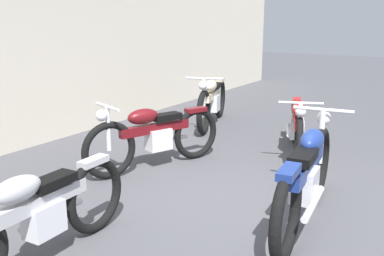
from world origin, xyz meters
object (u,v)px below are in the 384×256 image
at_px(motorcycle_red, 297,126).
at_px(motorcycle_cream, 212,100).
at_px(motorcycle_blue, 307,175).
at_px(motorcycle_maroon, 154,135).
at_px(motorcycle_silver, 37,215).

distance_m(motorcycle_red, motorcycle_cream, 2.13).
distance_m(motorcycle_red, motorcycle_blue, 2.23).
bearing_deg(motorcycle_maroon, motorcycle_blue, 97.12).
bearing_deg(motorcycle_blue, motorcycle_red, 14.90).
bearing_deg(motorcycle_silver, motorcycle_maroon, -167.54).
relative_size(motorcycle_silver, motorcycle_cream, 0.96).
distance_m(motorcycle_maroon, motorcycle_cream, 2.53).
height_order(motorcycle_silver, motorcycle_blue, motorcycle_blue).
bearing_deg(motorcycle_red, motorcycle_blue, 0.48).
relative_size(motorcycle_silver, motorcycle_maroon, 1.03).
distance_m(motorcycle_red, motorcycle_silver, 4.00).
height_order(motorcycle_maroon, motorcycle_cream, motorcycle_cream).
bearing_deg(motorcycle_blue, motorcycle_maroon, 70.27).
bearing_deg(motorcycle_maroon, motorcycle_silver, 35.56).
height_order(motorcycle_red, motorcycle_silver, motorcycle_silver).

